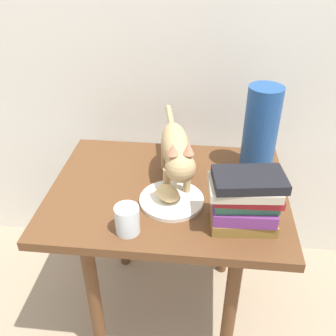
{
  "coord_description": "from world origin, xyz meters",
  "views": [
    {
      "loc": [
        0.11,
        -1.02,
        1.35
      ],
      "look_at": [
        0.0,
        0.0,
        0.68
      ],
      "focal_mm": 40.85,
      "sensor_mm": 36.0,
      "label": 1
    }
  ],
  "objects_px": {
    "plate": "(172,200)",
    "green_vase": "(260,130)",
    "side_table": "(168,209)",
    "candle_jar": "(127,221)",
    "cat": "(176,151)",
    "bread_roll": "(168,193)",
    "book_stack": "(245,200)"
  },
  "relations": [
    {
      "from": "bread_roll",
      "to": "candle_jar",
      "type": "distance_m",
      "value": 0.17
    },
    {
      "from": "side_table",
      "to": "cat",
      "type": "relative_size",
      "value": 1.64
    },
    {
      "from": "cat",
      "to": "green_vase",
      "type": "relative_size",
      "value": 1.54
    },
    {
      "from": "plate",
      "to": "cat",
      "type": "xyz_separation_m",
      "value": [
        0.0,
        0.09,
        0.13
      ]
    },
    {
      "from": "book_stack",
      "to": "bread_roll",
      "type": "bearing_deg",
      "value": 161.43
    },
    {
      "from": "bread_roll",
      "to": "book_stack",
      "type": "xyz_separation_m",
      "value": [
        0.23,
        -0.08,
        0.05
      ]
    },
    {
      "from": "cat",
      "to": "plate",
      "type": "bearing_deg",
      "value": -93.03
    },
    {
      "from": "plate",
      "to": "book_stack",
      "type": "relative_size",
      "value": 0.94
    },
    {
      "from": "side_table",
      "to": "plate",
      "type": "bearing_deg",
      "value": -75.2
    },
    {
      "from": "side_table",
      "to": "green_vase",
      "type": "bearing_deg",
      "value": 26.74
    },
    {
      "from": "cat",
      "to": "book_stack",
      "type": "xyz_separation_m",
      "value": [
        0.21,
        -0.18,
        -0.04
      ]
    },
    {
      "from": "candle_jar",
      "to": "book_stack",
      "type": "bearing_deg",
      "value": 10.87
    },
    {
      "from": "bread_roll",
      "to": "green_vase",
      "type": "xyz_separation_m",
      "value": [
        0.29,
        0.23,
        0.11
      ]
    },
    {
      "from": "side_table",
      "to": "book_stack",
      "type": "bearing_deg",
      "value": -33.74
    },
    {
      "from": "green_vase",
      "to": "book_stack",
      "type": "bearing_deg",
      "value": -101.76
    },
    {
      "from": "side_table",
      "to": "candle_jar",
      "type": "xyz_separation_m",
      "value": [
        -0.09,
        -0.22,
        0.13
      ]
    },
    {
      "from": "plate",
      "to": "cat",
      "type": "height_order",
      "value": "cat"
    },
    {
      "from": "side_table",
      "to": "bread_roll",
      "type": "bearing_deg",
      "value": -85.03
    },
    {
      "from": "bread_roll",
      "to": "plate",
      "type": "bearing_deg",
      "value": 35.88
    },
    {
      "from": "cat",
      "to": "side_table",
      "type": "bearing_deg",
      "value": -136.51
    },
    {
      "from": "cat",
      "to": "book_stack",
      "type": "height_order",
      "value": "cat"
    },
    {
      "from": "plate",
      "to": "book_stack",
      "type": "distance_m",
      "value": 0.24
    },
    {
      "from": "bread_roll",
      "to": "green_vase",
      "type": "bearing_deg",
      "value": 38.35
    },
    {
      "from": "side_table",
      "to": "book_stack",
      "type": "distance_m",
      "value": 0.33
    },
    {
      "from": "plate",
      "to": "green_vase",
      "type": "height_order",
      "value": "green_vase"
    },
    {
      "from": "green_vase",
      "to": "candle_jar",
      "type": "xyz_separation_m",
      "value": [
        -0.39,
        -0.37,
        -0.12
      ]
    },
    {
      "from": "side_table",
      "to": "bread_roll",
      "type": "distance_m",
      "value": 0.15
    },
    {
      "from": "bread_roll",
      "to": "candle_jar",
      "type": "bearing_deg",
      "value": -125.56
    },
    {
      "from": "green_vase",
      "to": "candle_jar",
      "type": "bearing_deg",
      "value": -136.59
    },
    {
      "from": "side_table",
      "to": "bread_roll",
      "type": "relative_size",
      "value": 9.71
    },
    {
      "from": "book_stack",
      "to": "candle_jar",
      "type": "bearing_deg",
      "value": -169.13
    },
    {
      "from": "cat",
      "to": "green_vase",
      "type": "distance_m",
      "value": 0.3
    }
  ]
}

